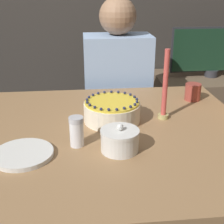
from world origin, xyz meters
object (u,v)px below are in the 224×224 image
Objects in this scene: tv_monitor at (214,51)px; sugar_shaker at (77,131)px; candle at (165,91)px; person_man_blue_shirt at (117,112)px; sugar_bowl at (120,140)px; cake at (112,111)px.

sugar_shaker is at bearing -129.99° from tv_monitor.
candle is 0.24× the size of person_man_blue_shirt.
sugar_bowl is 0.35m from candle.
sugar_bowl is at bearing 83.71° from person_man_blue_shirt.
candle reaches higher than sugar_bowl.
person_man_blue_shirt is at bearing 81.11° from cake.
sugar_bowl is at bearing -124.45° from tv_monitor.
person_man_blue_shirt is at bearing -153.74° from tv_monitor.
tv_monitor is (0.86, 1.26, 0.03)m from sugar_bowl.
sugar_shaker is 0.17× the size of tv_monitor.
sugar_shaker is at bearing -126.24° from cake.
candle is at bearing 29.00° from sugar_shaker.
sugar_bowl is at bearing -130.92° from candle.
candle reaches higher than cake.
sugar_bowl is 0.45× the size of candle.
tv_monitor is at bearing 49.30° from cake.
person_man_blue_shirt reaches higher than sugar_bowl.
candle reaches higher than tv_monitor.
candle is (0.22, 0.26, 0.08)m from sugar_bowl.
person_man_blue_shirt is at bearing 83.71° from sugar_bowl.
tv_monitor reaches higher than sugar_shaker.
cake is at bearing -178.98° from candle.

